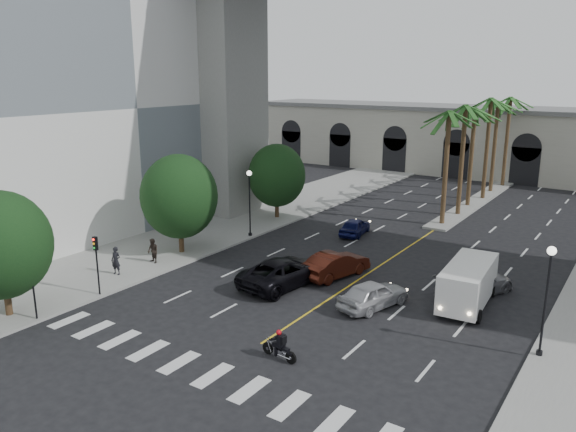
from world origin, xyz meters
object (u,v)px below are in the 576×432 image
at_px(car_b, 336,264).
at_px(pedestrian_b, 153,251).
at_px(car_a, 373,294).
at_px(lamp_post_left_far, 250,198).
at_px(motorcycle_rider, 280,346).
at_px(car_d, 475,282).
at_px(traffic_signal_far, 96,256).
at_px(traffic_signal_near, 32,276).
at_px(pedestrian_a, 116,261).
at_px(car_c, 283,272).
at_px(lamp_post_right, 547,292).
at_px(car_e, 355,227).
at_px(cargo_van, 468,283).

relative_size(car_b, pedestrian_b, 2.94).
bearing_deg(car_a, lamp_post_left_far, -10.81).
relative_size(motorcycle_rider, car_d, 0.37).
bearing_deg(pedestrian_b, car_b, 35.49).
height_order(car_b, pedestrian_b, pedestrian_b).
xyz_separation_m(car_a, car_b, (-4.09, 3.10, 0.05)).
height_order(traffic_signal_far, car_d, traffic_signal_far).
xyz_separation_m(lamp_post_left_far, car_d, (18.13, -2.07, -2.45)).
bearing_deg(car_b, pedestrian_b, 37.01).
distance_m(traffic_signal_near, pedestrian_a, 7.18).
distance_m(car_c, pedestrian_a, 10.78).
height_order(traffic_signal_near, pedestrian_b, traffic_signal_near).
height_order(lamp_post_left_far, lamp_post_right, same).
relative_size(traffic_signal_far, car_c, 0.59).
xyz_separation_m(lamp_post_right, car_e, (-16.26, 13.23, -2.54)).
xyz_separation_m(car_b, cargo_van, (8.35, -0.00, 0.55)).
relative_size(lamp_post_left_far, pedestrian_b, 3.19).
bearing_deg(cargo_van, car_e, 137.90).
xyz_separation_m(lamp_post_right, pedestrian_b, (-24.28, -0.84, -2.23)).
distance_m(lamp_post_right, car_c, 15.05).
distance_m(car_d, car_e, 13.71).
xyz_separation_m(cargo_van, pedestrian_a, (-20.00, -7.78, -0.31)).
bearing_deg(cargo_van, lamp_post_right, -45.82).
distance_m(traffic_signal_far, pedestrian_b, 6.07).
height_order(lamp_post_left_far, car_e, lamp_post_left_far).
relative_size(lamp_post_left_far, car_a, 1.19).
bearing_deg(car_b, car_d, -153.52).
distance_m(car_b, pedestrian_a, 14.01).
height_order(cargo_van, pedestrian_a, cargo_van).
distance_m(traffic_signal_far, car_e, 20.84).
bearing_deg(lamp_post_left_far, cargo_van, -12.17).
relative_size(car_c, pedestrian_a, 3.42).
bearing_deg(traffic_signal_far, car_d, 34.58).
bearing_deg(lamp_post_left_far, lamp_post_right, -19.33).
bearing_deg(car_e, pedestrian_a, 54.86).
relative_size(lamp_post_left_far, car_b, 1.09).
height_order(car_a, car_e, car_a).
height_order(motorcycle_rider, pedestrian_a, pedestrian_a).
bearing_deg(traffic_signal_near, car_e, 74.83).
bearing_deg(pedestrian_a, car_b, 20.75).
relative_size(traffic_signal_near, car_a, 0.81).
xyz_separation_m(traffic_signal_near, pedestrian_a, (-1.84, 6.78, -1.45)).
bearing_deg(cargo_van, car_b, 175.95).
bearing_deg(traffic_signal_far, car_e, 71.94).
height_order(motorcycle_rider, car_c, car_c).
relative_size(car_a, car_b, 0.91).
relative_size(lamp_post_right, pedestrian_a, 2.95).
height_order(car_d, pedestrian_b, pedestrian_b).
bearing_deg(car_b, traffic_signal_near, 69.75).
bearing_deg(cargo_van, car_a, -148.07).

